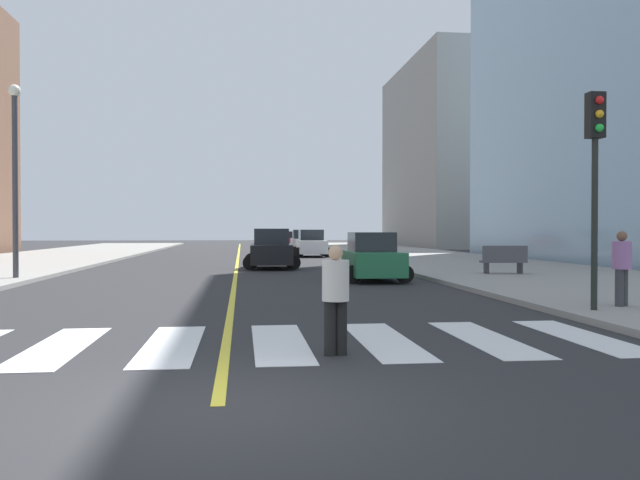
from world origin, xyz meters
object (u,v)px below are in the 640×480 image
pedestrian_waiting_east (622,265)px  car_black_fifth (271,250)px  car_silver_second (303,242)px  traffic_light_near_corner (595,157)px  street_lamp (15,163)px  car_green_nearest (372,258)px  car_red_fourth (296,241)px  park_bench (504,260)px  pedestrian_crossing (336,295)px  car_white_third (311,244)px

pedestrian_waiting_east → car_black_fifth: bearing=81.4°
car_silver_second → traffic_light_near_corner: traffic_light_near_corner is taller
traffic_light_near_corner → street_lamp: (-15.94, 11.73, 0.84)m
pedestrian_waiting_east → street_lamp: 20.53m
traffic_light_near_corner → car_green_nearest: bearing=-75.2°
car_red_fourth → park_bench: 39.27m
car_red_fourth → car_black_fifth: (-3.76, -31.69, 0.12)m
traffic_light_near_corner → pedestrian_waiting_east: traffic_light_near_corner is taller
car_black_fifth → pedestrian_crossing: (-0.02, -22.67, 0.01)m
car_red_fourth → street_lamp: street_lamp is taller
car_green_nearest → car_red_fourth: car_green_nearest is taller
pedestrian_crossing → street_lamp: street_lamp is taller
street_lamp → pedestrian_waiting_east: bearing=-33.2°
car_white_third → park_bench: car_white_third is taller
car_white_third → traffic_light_near_corner: 32.93m
pedestrian_crossing → street_lamp: bearing=111.6°
car_silver_second → car_green_nearest: bearing=92.0°
car_red_fourth → pedestrian_waiting_east: bearing=95.1°
car_red_fourth → pedestrian_waiting_east: 50.12m
car_silver_second → pedestrian_waiting_east: size_ratio=2.47×
traffic_light_near_corner → pedestrian_crossing: bearing=30.8°
street_lamp → pedestrian_crossing: bearing=-58.0°
car_silver_second → pedestrian_crossing: car_silver_second is taller
car_green_nearest → pedestrian_waiting_east: 10.81m
street_lamp → traffic_light_near_corner: bearing=-36.4°
park_bench → pedestrian_waiting_east: bearing=176.5°
car_red_fourth → pedestrian_crossing: bearing=87.1°
car_black_fifth → traffic_light_near_corner: bearing=110.2°
car_silver_second → pedestrian_crossing: (-3.62, -45.28, 0.05)m
car_silver_second → pedestrian_crossing: bearing=87.7°
car_white_third → pedestrian_waiting_east: car_white_third is taller
pedestrian_crossing → traffic_light_near_corner: bearing=20.4°
pedestrian_waiting_east → car_red_fourth: bearing=63.7°
traffic_light_near_corner → car_red_fourth: bearing=-87.2°
car_silver_second → pedestrian_waiting_east: (3.66, -40.91, 0.22)m
car_silver_second → car_white_third: bearing=91.0°
car_red_fourth → park_bench: bearing=98.6°
car_black_fifth → pedestrian_waiting_east: size_ratio=2.56×
car_black_fifth → traffic_light_near_corner: 20.11m
car_silver_second → car_red_fourth: size_ratio=1.11×
car_silver_second → car_white_third: size_ratio=1.01×
pedestrian_waiting_east → traffic_light_near_corner: bearing=-178.5°
pedestrian_waiting_east → street_lamp: bearing=116.5°
traffic_light_near_corner → pedestrian_waiting_east: 2.68m
car_silver_second → park_bench: (5.34, -29.85, -0.19)m
car_red_fourth → car_black_fifth: bearing=84.3°
park_bench → pedestrian_crossing: (-8.96, -15.43, 0.24)m
car_green_nearest → car_white_third: car_white_third is taller
car_red_fourth → car_black_fifth: car_black_fifth is taller
car_white_third → street_lamp: (-13.09, -20.97, 3.46)m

